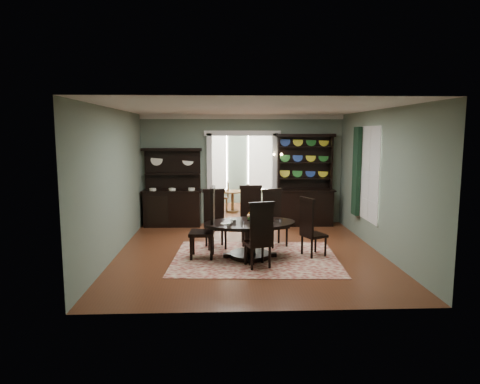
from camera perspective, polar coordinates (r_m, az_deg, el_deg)
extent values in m
cube|color=#5A2C17|center=(9.12, 1.21, -8.11)|extent=(5.50, 6.00, 0.01)
cube|color=silver|center=(8.78, 1.27, 11.09)|extent=(5.50, 6.00, 0.01)
cube|color=#5F6E5B|center=(9.08, -16.36, 1.18)|extent=(0.01, 6.00, 3.00)
cube|color=#5F6E5B|center=(9.41, 18.19, 1.34)|extent=(0.01, 6.00, 3.00)
cube|color=#5F6E5B|center=(5.87, 3.13, -2.04)|extent=(5.50, 0.01, 3.00)
cube|color=#5F6E5B|center=(11.86, -8.55, 2.92)|extent=(1.85, 0.01, 3.00)
cube|color=#5F6E5B|center=(12.04, 9.02, 2.98)|extent=(1.85, 0.01, 3.00)
cube|color=#5F6E5B|center=(11.77, 0.30, 9.06)|extent=(1.80, 0.01, 0.50)
cube|color=silver|center=(11.72, 0.31, 10.00)|extent=(5.50, 0.10, 0.12)
cube|color=#5A2C17|center=(13.75, -0.06, -2.65)|extent=(3.50, 3.50, 0.01)
cube|color=silver|center=(13.52, -0.06, 9.97)|extent=(3.50, 3.50, 0.01)
cube|color=#5F6E5B|center=(13.59, -7.47, 3.57)|extent=(0.01, 3.50, 3.00)
cube|color=#5F6E5B|center=(13.74, 7.27, 3.62)|extent=(0.01, 3.50, 3.00)
cube|color=#5F6E5B|center=(15.30, -0.34, 4.11)|extent=(3.50, 0.01, 3.00)
cube|color=silver|center=(15.23, -3.54, 4.27)|extent=(1.05, 0.06, 2.20)
cube|color=silver|center=(15.30, 2.86, 4.29)|extent=(1.05, 0.06, 2.20)
cube|color=silver|center=(11.82, -4.07, 1.76)|extent=(0.14, 0.25, 2.50)
cube|color=silver|center=(11.91, 4.63, 1.80)|extent=(0.14, 0.25, 2.50)
cube|color=silver|center=(11.77, 0.30, 7.85)|extent=(2.08, 0.25, 0.14)
cube|color=white|center=(9.96, 16.95, 2.31)|extent=(0.02, 1.10, 2.00)
cube|color=silver|center=(9.96, 16.87, 2.31)|extent=(0.01, 1.22, 2.12)
cube|color=black|center=(10.58, 15.28, 2.68)|extent=(0.10, 0.35, 2.10)
cube|color=#C97E35|center=(11.79, 4.95, 4.66)|extent=(0.08, 0.05, 0.18)
sphere|color=#FFD88C|center=(11.62, 4.56, 5.01)|extent=(0.07, 0.07, 0.07)
sphere|color=#FFD88C|center=(11.65, 5.54, 5.01)|extent=(0.07, 0.07, 0.07)
cube|color=maroon|center=(8.73, 2.06, -8.78)|extent=(3.42, 2.70, 0.01)
ellipsoid|color=black|center=(8.60, 1.34, -4.20)|extent=(2.01, 1.43, 0.05)
cylinder|color=black|center=(8.61, 1.34, -4.42)|extent=(1.95, 1.95, 0.03)
cylinder|color=black|center=(8.68, 1.33, -6.37)|extent=(0.23, 0.23, 0.65)
cylinder|color=black|center=(8.77, 1.33, -8.42)|extent=(0.82, 0.82, 0.10)
cylinder|color=silver|center=(8.56, 1.73, -3.95)|extent=(0.24, 0.24, 0.04)
cube|color=black|center=(9.37, -3.25, -4.78)|extent=(0.54, 0.52, 0.06)
cube|color=black|center=(9.48, -3.50, -2.18)|extent=(0.46, 0.14, 0.77)
cube|color=black|center=(9.42, -3.52, 0.19)|extent=(0.50, 0.17, 0.08)
cylinder|color=black|center=(9.22, -4.12, -6.46)|extent=(0.05, 0.05, 0.46)
cylinder|color=black|center=(9.29, -1.94, -6.34)|extent=(0.05, 0.05, 0.46)
cylinder|color=black|center=(9.56, -4.50, -5.94)|extent=(0.05, 0.05, 0.46)
cylinder|color=black|center=(9.63, -2.39, -5.83)|extent=(0.05, 0.05, 0.46)
cube|color=black|center=(9.63, 1.50, -4.33)|extent=(0.47, 0.45, 0.06)
cube|color=black|center=(9.75, 1.42, -1.72)|extent=(0.47, 0.05, 0.80)
cube|color=black|center=(9.69, 1.43, 0.68)|extent=(0.51, 0.07, 0.08)
cylinder|color=black|center=(9.49, 0.45, -5.97)|extent=(0.05, 0.05, 0.47)
cylinder|color=black|center=(9.51, 2.69, -5.94)|extent=(0.05, 0.05, 0.47)
cylinder|color=black|center=(9.85, 0.34, -5.46)|extent=(0.05, 0.05, 0.47)
cylinder|color=black|center=(9.87, 2.49, -5.43)|extent=(0.05, 0.05, 0.47)
cube|color=black|center=(9.56, 4.82, -4.58)|extent=(0.58, 0.57, 0.06)
cube|color=black|center=(9.65, 4.27, -2.09)|extent=(0.43, 0.22, 0.76)
cube|color=black|center=(9.59, 4.30, 0.21)|extent=(0.48, 0.25, 0.08)
cylinder|color=black|center=(9.38, 4.40, -6.23)|extent=(0.05, 0.05, 0.45)
cylinder|color=black|center=(9.55, 6.25, -6.00)|extent=(0.05, 0.05, 0.45)
cylinder|color=black|center=(9.68, 3.38, -5.78)|extent=(0.05, 0.05, 0.45)
cylinder|color=black|center=(9.85, 5.19, -5.56)|extent=(0.05, 0.05, 0.45)
cube|color=black|center=(8.66, -5.10, -5.48)|extent=(0.51, 0.54, 0.07)
cube|color=black|center=(8.55, -3.65, -2.59)|extent=(0.08, 0.51, 0.87)
cube|color=black|center=(8.48, -3.68, 0.37)|extent=(0.11, 0.56, 0.09)
cylinder|color=black|center=(8.94, -6.25, -6.76)|extent=(0.06, 0.06, 0.51)
cylinder|color=black|center=(8.55, -6.56, -7.44)|extent=(0.06, 0.06, 0.51)
cylinder|color=black|center=(8.90, -3.67, -6.79)|extent=(0.06, 0.06, 0.51)
cylinder|color=black|center=(8.51, -3.86, -7.48)|extent=(0.06, 0.06, 0.51)
cube|color=black|center=(8.92, 9.83, -5.69)|extent=(0.55, 0.56, 0.06)
cube|color=black|center=(8.73, 8.89, -3.43)|extent=(0.22, 0.42, 0.73)
cube|color=black|center=(8.67, 8.94, -0.99)|extent=(0.25, 0.46, 0.08)
cylinder|color=black|center=(8.94, 11.33, -7.13)|extent=(0.05, 0.05, 0.43)
cylinder|color=black|center=(9.20, 10.03, -6.66)|extent=(0.05, 0.05, 0.43)
cylinder|color=black|center=(8.74, 9.55, -7.43)|extent=(0.05, 0.05, 0.43)
cylinder|color=black|center=(9.01, 8.28, -6.94)|extent=(0.05, 0.05, 0.43)
cube|color=black|center=(8.08, 2.35, -6.89)|extent=(0.55, 0.54, 0.06)
cube|color=black|center=(7.81, 2.89, -4.45)|extent=(0.45, 0.17, 0.76)
cube|color=black|center=(7.74, 2.91, -1.62)|extent=(0.49, 0.20, 0.08)
cylinder|color=black|center=(8.36, 3.03, -7.98)|extent=(0.05, 0.05, 0.45)
cylinder|color=black|center=(8.24, 0.74, -8.21)|extent=(0.05, 0.05, 0.45)
cylinder|color=black|center=(8.05, 3.98, -8.62)|extent=(0.05, 0.05, 0.45)
cylinder|color=black|center=(7.92, 1.61, -8.88)|extent=(0.05, 0.05, 0.45)
cube|color=black|center=(11.73, -8.96, -2.22)|extent=(1.52, 0.55, 0.94)
cube|color=black|center=(11.65, -9.01, 0.15)|extent=(1.61, 0.60, 0.05)
cube|color=black|center=(11.79, -8.96, 3.00)|extent=(1.51, 0.11, 1.11)
cube|color=black|center=(11.71, -9.00, 2.41)|extent=(1.46, 0.30, 0.04)
cube|color=black|center=(11.65, -9.08, 5.63)|extent=(1.61, 0.37, 0.08)
cube|color=black|center=(11.83, 8.59, -2.08)|extent=(1.49, 0.54, 0.96)
cube|color=black|center=(11.76, 8.64, 0.26)|extent=(1.60, 0.60, 0.04)
cube|color=black|center=(11.89, 8.52, 3.90)|extent=(1.49, 0.07, 1.44)
cube|color=black|center=(11.67, 5.13, 3.88)|extent=(0.06, 0.28, 1.49)
cube|color=black|center=(11.95, 12.02, 3.83)|extent=(0.06, 0.28, 1.49)
cube|color=black|center=(11.74, 8.71, 7.47)|extent=(1.60, 0.35, 0.08)
cube|color=black|center=(11.82, 8.57, 1.81)|extent=(1.49, 0.29, 0.03)
cube|color=black|center=(11.79, 8.61, 3.86)|extent=(1.49, 0.29, 0.03)
cube|color=black|center=(11.77, 8.66, 5.92)|extent=(1.49, 0.29, 0.03)
cylinder|color=brown|center=(13.58, -1.00, 0.05)|extent=(0.73, 0.73, 0.04)
cylinder|color=brown|center=(13.63, -1.00, -1.28)|extent=(0.09, 0.09, 0.64)
cylinder|color=brown|center=(13.68, -1.00, -2.56)|extent=(0.40, 0.40, 0.05)
cylinder|color=brown|center=(13.69, -2.39, -0.75)|extent=(0.40, 0.40, 0.04)
cube|color=brown|center=(13.67, -1.64, 0.31)|extent=(0.05, 0.36, 0.50)
cylinder|color=brown|center=(13.86, -3.01, -1.60)|extent=(0.04, 0.04, 0.45)
cylinder|color=brown|center=(13.58, -2.94, -1.79)|extent=(0.04, 0.04, 0.45)
cylinder|color=brown|center=(13.88, -1.85, -1.58)|extent=(0.04, 0.04, 0.45)
cylinder|color=brown|center=(13.60, -1.75, -1.77)|extent=(0.04, 0.04, 0.45)
cylinder|color=brown|center=(13.84, 1.84, -0.82)|extent=(0.37, 0.37, 0.04)
cube|color=brown|center=(13.77, 1.19, 0.09)|extent=(0.09, 0.33, 0.46)
cylinder|color=brown|center=(13.79, 2.50, -1.73)|extent=(0.03, 0.03, 0.41)
cylinder|color=brown|center=(14.03, 2.20, -1.56)|extent=(0.03, 0.03, 0.41)
cylinder|color=brown|center=(13.72, 1.47, -1.77)|extent=(0.03, 0.03, 0.41)
cylinder|color=brown|center=(13.96, 1.19, -1.60)|extent=(0.03, 0.03, 0.41)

